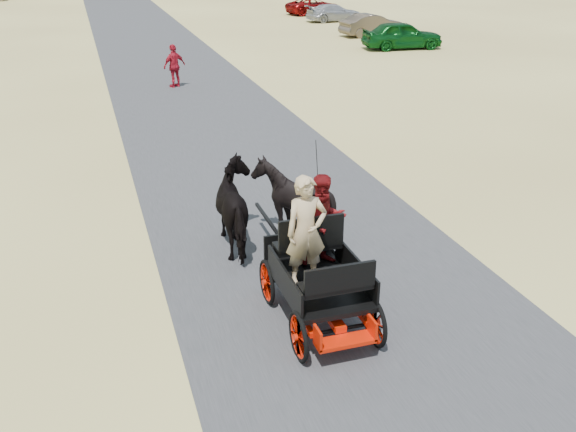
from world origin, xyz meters
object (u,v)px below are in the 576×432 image
object	(u,v)px
horse_right	(293,202)
horse_left	(240,208)
car_d	(314,6)
car_a	(402,35)
car_b	(372,25)
carriage	(318,301)
car_c	(334,13)
pedestrian	(174,66)

from	to	relation	value
horse_right	horse_left	bearing A→B (deg)	0.00
car_d	horse_left	bearing A→B (deg)	149.58
car_a	car_b	world-z (taller)	car_a
carriage	horse_right	xyz separation A→B (m)	(0.55, 3.00, 0.49)
car_b	car_d	distance (m)	11.52
horse_left	car_c	distance (m)	35.86
horse_left	car_a	xyz separation A→B (m)	(14.10, 20.69, -0.12)
pedestrian	car_b	distance (m)	17.17
car_a	pedestrian	bearing A→B (deg)	118.66
pedestrian	car_d	world-z (taller)	pedestrian
horse_left	car_b	size ratio (longest dim) A/B	0.51
carriage	pedestrian	size ratio (longest dim) A/B	1.39
car_c	horse_left	bearing A→B (deg)	152.17
car_b	car_d	xyz separation A→B (m)	(0.42, 11.52, -0.05)
pedestrian	car_c	xyz separation A→B (m)	(13.91, 17.61, -0.28)
carriage	horse_left	bearing A→B (deg)	100.39
car_a	car_c	world-z (taller)	car_a
carriage	car_d	world-z (taller)	car_d
car_b	car_a	bearing A→B (deg)	167.29
horse_left	car_a	distance (m)	25.04
horse_right	car_d	size ratio (longest dim) A/B	0.39
pedestrian	car_d	xyz separation A→B (m)	(13.99, 22.03, -0.26)
horse_left	car_c	xyz separation A→B (m)	(14.87, 32.63, -0.26)
carriage	car_a	size ratio (longest dim) A/B	0.56
horse_right	car_d	world-z (taller)	horse_right
horse_left	car_b	bearing A→B (deg)	-119.63
car_a	car_c	size ratio (longest dim) A/B	1.06
carriage	car_d	xyz separation A→B (m)	(14.40, 40.05, 0.24)
pedestrian	car_b	size ratio (longest dim) A/B	0.44
horse_right	car_c	bearing A→B (deg)	-112.88
horse_right	pedestrian	distance (m)	15.02
pedestrian	car_b	bearing A→B (deg)	-168.70
pedestrian	car_b	xyz separation A→B (m)	(13.57, 10.52, -0.21)
car_b	car_c	xyz separation A→B (m)	(0.34, 7.09, -0.06)
car_b	horse_left	bearing A→B (deg)	142.65
carriage	horse_right	size ratio (longest dim) A/B	1.41
car_c	car_d	size ratio (longest dim) A/B	0.94
carriage	horse_left	xyz separation A→B (m)	(-0.55, 3.00, 0.49)
car_b	car_c	size ratio (longest dim) A/B	0.98
pedestrian	car_a	distance (m)	14.32
pedestrian	car_d	bearing A→B (deg)	-148.89
car_b	car_c	distance (m)	7.10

